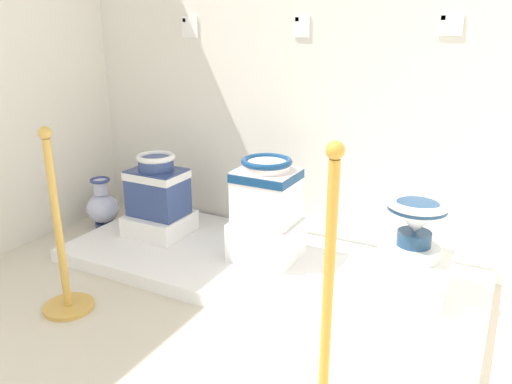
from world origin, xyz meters
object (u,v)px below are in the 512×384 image
decorative_vase_corner (103,206)px  info_placard_third (450,24)px  plinth_block_rightmost (160,223)px  antique_toilet_slender_white (266,189)px  plinth_block_slender_white (266,239)px  info_placard_second (302,26)px  stanchion_post_near_left (62,260)px  info_placard_first (189,27)px  antique_toilet_rightmost (157,185)px  plinth_block_squat_floral (410,274)px  antique_toilet_squat_floral (416,222)px  stanchion_post_near_right (325,346)px

decorative_vase_corner → info_placard_third: bearing=10.4°
plinth_block_rightmost → antique_toilet_slender_white: antique_toilet_slender_white is taller
plinth_block_slender_white → info_placard_second: bearing=90.0°
info_placard_second → stanchion_post_near_left: bearing=-117.9°
plinth_block_rightmost → antique_toilet_slender_white: (0.80, 0.01, 0.37)m
stanchion_post_near_left → info_placard_first: bearing=94.4°
info_placard_third → antique_toilet_rightmost: bearing=-164.3°
plinth_block_squat_floral → stanchion_post_near_left: stanchion_post_near_left is taller
antique_toilet_rightmost → decorative_vase_corner: bearing=174.2°
info_placard_second → stanchion_post_near_left: (-0.72, -1.35, -1.14)m
stanchion_post_near_left → antique_toilet_slender_white: bearing=51.3°
plinth_block_rightmost → info_placard_second: 1.57m
plinth_block_slender_white → decorative_vase_corner: bearing=177.9°
antique_toilet_rightmost → info_placard_first: size_ratio=2.89×
info_placard_second → decorative_vase_corner: 1.91m
plinth_block_slender_white → info_placard_third: info_placard_third is taller
plinth_block_slender_white → decorative_vase_corner: 1.38m
plinth_block_rightmost → info_placard_third: (1.65, 0.47, 1.28)m
antique_toilet_slender_white → info_placard_second: info_placard_second is taller
decorative_vase_corner → plinth_block_squat_floral: bearing=-1.5°
antique_toilet_slender_white → info_placard_second: (-0.00, 0.46, 0.90)m
info_placard_first → stanchion_post_near_left: bearing=-85.6°
plinth_block_rightmost → antique_toilet_rightmost: bearing=90.0°
decorative_vase_corner → antique_toilet_squat_floral: bearing=-1.5°
plinth_block_rightmost → plinth_block_slender_white: size_ratio=1.02×
plinth_block_slender_white → info_placard_third: size_ratio=3.01×
plinth_block_slender_white → info_placard_third: (0.85, 0.46, 1.23)m
antique_toilet_squat_floral → info_placard_second: (-0.86, 0.47, 0.94)m
plinth_block_squat_floral → decorative_vase_corner: size_ratio=1.06×
plinth_block_squat_floral → info_placard_second: bearing=151.4°
antique_toilet_rightmost → antique_toilet_slender_white: size_ratio=1.06×
plinth_block_squat_floral → stanchion_post_near_left: (-1.58, -0.89, 0.10)m
decorative_vase_corner → stanchion_post_near_right: stanchion_post_near_right is taller
antique_toilet_slender_white → info_placard_first: info_placard_first is taller
stanchion_post_near_right → plinth_block_slender_white: bearing=127.1°
stanchion_post_near_left → plinth_block_rightmost: bearing=95.4°
antique_toilet_slender_white → plinth_block_squat_floral: size_ratio=0.99×
info_placard_second → plinth_block_slender_white: bearing=-90.0°
info_placard_first → stanchion_post_near_right: info_placard_first is taller
antique_toilet_squat_floral → plinth_block_slender_white: bearing=179.3°
plinth_block_squat_floral → stanchion_post_near_right: (-0.12, -0.97, 0.13)m
info_placard_second → info_placard_third: 0.85m
plinth_block_slender_white → stanchion_post_near_left: (-0.72, -0.90, 0.09)m
plinth_block_squat_floral → info_placard_first: bearing=164.5°
plinth_block_rightmost → antique_toilet_slender_white: size_ratio=0.99×
plinth_block_squat_floral → decorative_vase_corner: bearing=178.5°
antique_toilet_rightmost → antique_toilet_squat_floral: bearing=-0.1°
plinth_block_slender_white → stanchion_post_near_right: 1.23m
decorative_vase_corner → antique_toilet_rightmost: bearing=-5.8°
antique_toilet_squat_floral → info_placard_second: info_placard_second is taller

